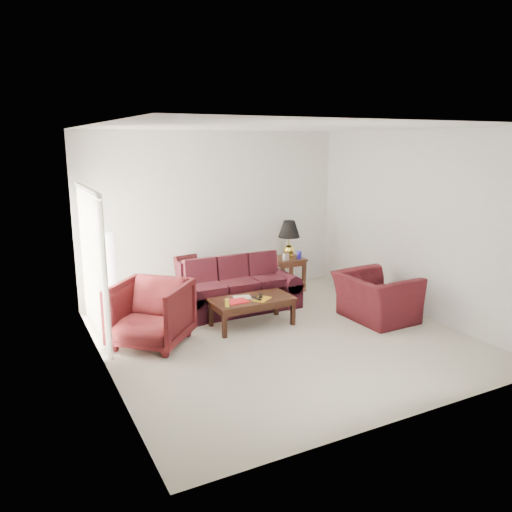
% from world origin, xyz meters
% --- Properties ---
extents(floor, '(5.00, 5.00, 0.00)m').
position_xyz_m(floor, '(0.00, 0.00, 0.00)').
color(floor, beige).
rests_on(floor, ground).
extents(blinds, '(0.10, 2.00, 2.16)m').
position_xyz_m(blinds, '(-2.42, 1.30, 1.08)').
color(blinds, silver).
rests_on(blinds, ground).
extents(sofa, '(2.12, 0.94, 0.86)m').
position_xyz_m(sofa, '(-0.08, 1.40, 0.43)').
color(sofa, black).
rests_on(sofa, ground).
extents(throw_pillow, '(0.43, 0.26, 0.42)m').
position_xyz_m(throw_pillow, '(-0.73, 2.09, 0.68)').
color(throw_pillow, black).
rests_on(throw_pillow, sofa).
extents(end_table, '(0.58, 0.58, 0.63)m').
position_xyz_m(end_table, '(1.29, 2.05, 0.32)').
color(end_table, '#4F311B').
rests_on(end_table, ground).
extents(table_lamp, '(0.54, 0.54, 0.71)m').
position_xyz_m(table_lamp, '(1.35, 2.10, 0.98)').
color(table_lamp, gold).
rests_on(table_lamp, end_table).
extents(clock, '(0.15, 0.10, 0.14)m').
position_xyz_m(clock, '(1.15, 1.87, 0.70)').
color(clock, silver).
rests_on(clock, end_table).
extents(blue_canister, '(0.11, 0.11, 0.15)m').
position_xyz_m(blue_canister, '(1.44, 1.87, 0.71)').
color(blue_canister, '#1B168F').
rests_on(blue_canister, end_table).
extents(picture_frame, '(0.13, 0.16, 0.05)m').
position_xyz_m(picture_frame, '(1.16, 2.24, 0.71)').
color(picture_frame, silver).
rests_on(picture_frame, end_table).
extents(floor_lamp, '(0.28, 0.28, 1.42)m').
position_xyz_m(floor_lamp, '(-2.06, 2.01, 0.71)').
color(floor_lamp, white).
rests_on(floor_lamp, ground).
extents(armchair_left, '(1.40, 1.40, 0.91)m').
position_xyz_m(armchair_left, '(-1.78, 0.62, 0.46)').
color(armchair_left, '#400E11').
rests_on(armchair_left, ground).
extents(armchair_right, '(1.04, 1.18, 0.75)m').
position_xyz_m(armchair_right, '(1.71, -0.03, 0.38)').
color(armchair_right, '#3B0D12').
rests_on(armchair_right, ground).
extents(coffee_table, '(1.42, 1.10, 0.44)m').
position_xyz_m(coffee_table, '(-0.18, 0.63, 0.22)').
color(coffee_table, black).
rests_on(coffee_table, ground).
extents(magazine_red, '(0.31, 0.23, 0.02)m').
position_xyz_m(magazine_red, '(-0.46, 0.57, 0.45)').
color(magazine_red, red).
rests_on(magazine_red, coffee_table).
extents(magazine_white, '(0.30, 0.25, 0.01)m').
position_xyz_m(magazine_white, '(-0.31, 0.71, 0.45)').
color(magazine_white, silver).
rests_on(magazine_white, coffee_table).
extents(magazine_orange, '(0.35, 0.33, 0.02)m').
position_xyz_m(magazine_orange, '(-0.08, 0.51, 0.45)').
color(magazine_orange, '#C48F17').
rests_on(magazine_orange, coffee_table).
extents(remote_a, '(0.09, 0.19, 0.02)m').
position_xyz_m(remote_a, '(-0.16, 0.51, 0.47)').
color(remote_a, black).
rests_on(remote_a, coffee_table).
extents(remote_b, '(0.14, 0.19, 0.02)m').
position_xyz_m(remote_b, '(-0.04, 0.61, 0.47)').
color(remote_b, black).
rests_on(remote_b, coffee_table).
extents(yellow_glass, '(0.08, 0.08, 0.11)m').
position_xyz_m(yellow_glass, '(-0.69, 0.44, 0.50)').
color(yellow_glass, gold).
rests_on(yellow_glass, coffee_table).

